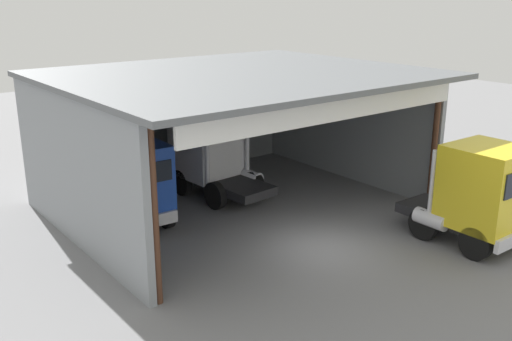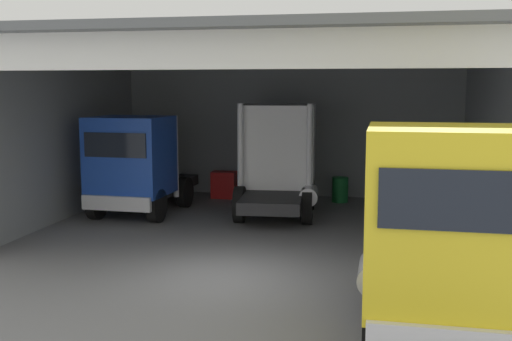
{
  "view_description": "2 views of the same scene",
  "coord_description": "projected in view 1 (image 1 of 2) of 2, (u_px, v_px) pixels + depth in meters",
  "views": [
    {
      "loc": [
        -12.98,
        -12.92,
        8.39
      ],
      "look_at": [
        0.0,
        3.67,
        1.86
      ],
      "focal_mm": 40.45,
      "sensor_mm": 36.0,
      "label": 1
    },
    {
      "loc": [
        3.22,
        -12.79,
        4.15
      ],
      "look_at": [
        0.0,
        3.67,
        1.86
      ],
      "focal_mm": 43.01,
      "sensor_mm": 36.0,
      "label": 2
    }
  ],
  "objects": [
    {
      "name": "truck_white_yard_outside",
      "position": [
        211.0,
        152.0,
        24.54
      ],
      "size": [
        2.78,
        4.97,
        3.65
      ],
      "rotation": [
        0.0,
        0.0,
        0.07
      ],
      "color": "white",
      "rests_on": "ground"
    },
    {
      "name": "workshop_shed",
      "position": [
        220.0,
        110.0,
        23.24
      ],
      "size": [
        13.59,
        11.71,
        5.51
      ],
      "color": "gray",
      "rests_on": "ground"
    },
    {
      "name": "truck_yellow_left_bay",
      "position": [
        479.0,
        193.0,
        19.48
      ],
      "size": [
        2.55,
        4.35,
        3.56
      ],
      "rotation": [
        0.0,
        0.0,
        3.13
      ],
      "color": "yellow",
      "rests_on": "ground"
    },
    {
      "name": "tool_cart",
      "position": [
        135.0,
        180.0,
        25.33
      ],
      "size": [
        0.9,
        0.6,
        1.0
      ],
      "primitive_type": "cube",
      "color": "red",
      "rests_on": "ground"
    },
    {
      "name": "oil_drum",
      "position": [
        217.0,
        163.0,
        27.91
      ],
      "size": [
        0.58,
        0.58,
        0.91
      ],
      "primitive_type": "cylinder",
      "color": "#197233",
      "rests_on": "ground"
    },
    {
      "name": "ground_plane",
      "position": [
        322.0,
        247.0,
        19.85
      ],
      "size": [
        80.0,
        80.0,
        0.0
      ],
      "primitive_type": "plane",
      "color": "slate",
      "rests_on": "ground"
    },
    {
      "name": "truck_blue_right_bay",
      "position": [
        129.0,
        185.0,
        21.06
      ],
      "size": [
        2.56,
        5.21,
        3.23
      ],
      "rotation": [
        0.0,
        0.0,
        3.1
      ],
      "color": "#1E47B7",
      "rests_on": "ground"
    }
  ]
}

